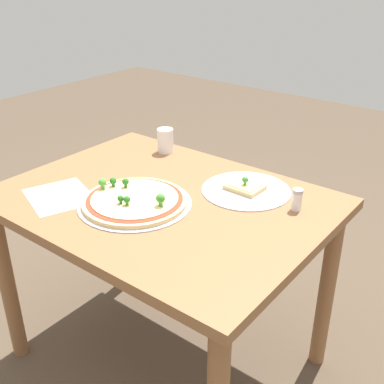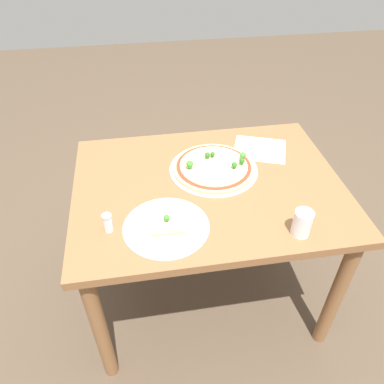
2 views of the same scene
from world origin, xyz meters
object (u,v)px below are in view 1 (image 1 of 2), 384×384
at_px(dining_table, 163,223).
at_px(drinking_cup, 165,141).
at_px(pizza_tray_whole, 135,201).
at_px(condiment_shaker, 297,200).
at_px(pizza_tray_slice, 246,189).

distance_m(dining_table, drinking_cup, 0.45).
height_order(pizza_tray_whole, condiment_shaker, condiment_shaker).
bearing_deg(condiment_shaker, dining_table, 26.58).
bearing_deg(pizza_tray_slice, condiment_shaker, 174.89).
height_order(pizza_tray_slice, drinking_cup, drinking_cup).
bearing_deg(dining_table, pizza_tray_whole, 66.31).
height_order(dining_table, condiment_shaker, condiment_shaker).
height_order(pizza_tray_whole, drinking_cup, drinking_cup).
bearing_deg(dining_table, condiment_shaker, -153.42).
xyz_separation_m(pizza_tray_whole, pizza_tray_slice, (-0.24, -0.32, -0.01)).
distance_m(drinking_cup, condiment_shaker, 0.69).
bearing_deg(pizza_tray_whole, pizza_tray_slice, -127.20).
height_order(pizza_tray_slice, condiment_shaker, condiment_shaker).
xyz_separation_m(drinking_cup, condiment_shaker, (-0.67, 0.12, -0.01)).
height_order(pizza_tray_whole, pizza_tray_slice, pizza_tray_whole).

